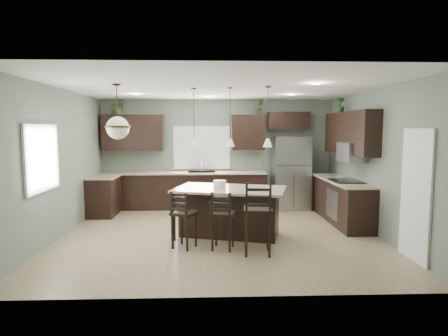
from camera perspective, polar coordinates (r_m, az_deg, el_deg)
ground at (r=7.38m, az=-0.67°, el=-10.02°), size 6.00×6.00×0.00m
pantry_door at (r=6.46m, az=27.19°, el=-3.71°), size 0.04×0.82×2.04m
window_back at (r=9.85m, az=-3.41°, el=3.12°), size 1.35×0.02×1.00m
window_left at (r=6.91m, az=-26.09°, el=1.36°), size 0.02×1.10×1.00m
left_return_cabs at (r=9.29m, az=-17.89°, el=-4.16°), size 0.60×0.90×0.90m
left_return_countertop at (r=9.21m, az=-17.87°, el=-1.28°), size 0.66×0.96×0.04m
back_lower_cabs at (r=9.70m, az=-6.07°, el=-3.48°), size 4.20×0.60×0.90m
back_countertop at (r=9.61m, az=-6.11°, el=-0.74°), size 4.20×0.66×0.04m
sink_inset at (r=9.59m, az=-3.43°, el=-0.64°), size 0.70×0.45×0.01m
faucet at (r=9.55m, az=-3.44°, el=0.20°), size 0.02×0.02×0.28m
back_upper_left at (r=9.88m, az=-13.69°, el=5.29°), size 1.55×0.34×0.90m
back_upper_right at (r=9.73m, az=3.67°, el=5.44°), size 0.85×0.34×0.90m
fridge_header at (r=9.89m, az=9.79°, el=7.11°), size 1.05×0.34×0.45m
right_lower_cabs at (r=8.62m, az=17.49°, el=-4.91°), size 0.60×2.35×0.90m
right_countertop at (r=8.54m, az=17.46°, el=-1.81°), size 0.66×2.35×0.04m
cooktop at (r=8.28m, az=18.10°, el=-1.89°), size 0.58×0.75×0.02m
wall_oven_front at (r=8.27m, az=16.13°, el=-5.32°), size 0.01×0.72×0.60m
right_upper_cabs at (r=8.52m, az=18.63°, el=5.08°), size 0.34×2.35×0.90m
microwave at (r=8.26m, az=18.88°, el=2.28°), size 0.40×0.75×0.40m
refrigerator at (r=9.68m, az=10.12°, el=-0.72°), size 0.90×0.74×1.85m
kitchen_island at (r=7.13m, az=0.91°, el=-6.75°), size 2.27×1.65×0.92m
serving_dish at (r=7.08m, az=-0.67°, el=-2.46°), size 0.24×0.24×0.14m
bar_stool_left at (r=6.47m, az=-6.10°, el=-7.83°), size 0.49×0.49×0.99m
bar_stool_center at (r=6.36m, az=-0.19°, el=-7.96°), size 0.45×0.45×1.00m
bar_stool_right at (r=6.12m, az=5.15°, el=-7.55°), size 0.48×0.48×1.21m
pendant_left at (r=7.15m, az=-4.61°, el=7.68°), size 0.17×0.17×1.10m
pendant_center at (r=6.97m, az=0.93°, el=7.75°), size 0.17×0.17×1.10m
pendant_right at (r=6.85m, az=6.72°, el=7.74°), size 0.17×0.17×1.10m
chandelier at (r=6.73m, az=-15.97°, el=8.25°), size 0.43×0.43×0.95m
plant_back_left at (r=9.94m, az=-15.75°, el=8.91°), size 0.35×0.31×0.37m
plant_back_right at (r=9.75m, az=5.44°, el=9.26°), size 0.25×0.21×0.40m
plant_right_wall at (r=9.06m, az=17.31°, el=9.13°), size 0.22×0.22×0.36m
room_shell at (r=7.11m, az=-0.69°, el=3.27°), size 6.00×6.00×6.00m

